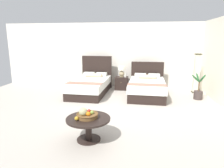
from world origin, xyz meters
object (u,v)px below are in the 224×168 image
at_px(bed_near_window, 90,85).
at_px(potted_palm, 198,92).
at_px(fruit_bowl, 87,114).
at_px(floor_lamp_corner, 196,73).
at_px(vase, 125,75).
at_px(coffee_table, 88,124).
at_px(bed_near_corner, 147,87).
at_px(table_lamp, 122,71).
at_px(loose_apple, 77,119).
at_px(nightstand, 122,83).

bearing_deg(bed_near_window, potted_palm, -3.87).
relative_size(bed_near_window, fruit_bowl, 5.37).
xyz_separation_m(bed_near_window, floor_lamp_corner, (3.83, 0.66, 0.42)).
xyz_separation_m(vase, floor_lamp_corner, (2.61, -0.05, 0.13)).
bearing_deg(fruit_bowl, coffee_table, -1.45).
xyz_separation_m(bed_near_corner, vase, (-0.80, 0.72, 0.29)).
xyz_separation_m(table_lamp, potted_palm, (2.61, -1.02, -0.50)).
bearing_deg(loose_apple, potted_palm, 47.34).
xyz_separation_m(loose_apple, floor_lamp_corner, (3.20, 4.23, 0.22)).
bearing_deg(potted_palm, bed_near_window, 176.13).
distance_m(nightstand, loose_apple, 4.35).
distance_m(bed_near_window, loose_apple, 3.63).
height_order(bed_near_window, floor_lamp_corner, floor_lamp_corner).
height_order(nightstand, potted_palm, potted_palm).
distance_m(floor_lamp_corner, potted_palm, 1.03).
xyz_separation_m(bed_near_corner, nightstand, (-0.95, 0.76, -0.04)).
bearing_deg(fruit_bowl, bed_near_corner, 69.84).
height_order(bed_near_corner, loose_apple, bed_near_corner).
bearing_deg(bed_near_window, floor_lamp_corner, 9.78).
distance_m(vase, coffee_table, 4.16).
height_order(vase, fruit_bowl, fruit_bowl).
xyz_separation_m(nightstand, table_lamp, (0.00, 0.02, 0.50)).
xyz_separation_m(vase, loose_apple, (-0.60, -4.28, -0.09)).
xyz_separation_m(bed_near_corner, floor_lamp_corner, (1.80, 0.67, 0.42)).
distance_m(bed_near_corner, nightstand, 1.22).
xyz_separation_m(coffee_table, potted_palm, (2.88, 3.17, -0.09)).
distance_m(coffee_table, potted_palm, 4.29).
distance_m(fruit_bowl, potted_palm, 4.31).
height_order(bed_near_corner, fruit_bowl, bed_near_corner).
distance_m(nightstand, table_lamp, 0.50).
bearing_deg(table_lamp, potted_palm, -21.27).
relative_size(bed_near_corner, table_lamp, 5.10).
distance_m(bed_near_window, coffee_table, 3.51).
height_order(table_lamp, coffee_table, table_lamp).
xyz_separation_m(coffee_table, fruit_bowl, (-0.03, 0.00, 0.19)).
height_order(bed_near_window, table_lamp, bed_near_window).
xyz_separation_m(nightstand, fruit_bowl, (-0.30, -4.17, 0.27)).
distance_m(vase, fruit_bowl, 4.15).
distance_m(bed_near_window, bed_near_corner, 2.02).
relative_size(nightstand, vase, 3.00).
xyz_separation_m(loose_apple, potted_palm, (3.06, 3.32, -0.25)).
bearing_deg(floor_lamp_corner, vase, 178.93).
height_order(table_lamp, fruit_bowl, table_lamp).
relative_size(bed_near_corner, fruit_bowl, 5.10).
bearing_deg(potted_palm, fruit_bowl, -132.57).
bearing_deg(fruit_bowl, vase, 83.79).
height_order(coffee_table, loose_apple, loose_apple).
height_order(bed_near_corner, vase, bed_near_corner).
distance_m(fruit_bowl, loose_apple, 0.21).
relative_size(bed_near_corner, floor_lamp_corner, 1.48).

